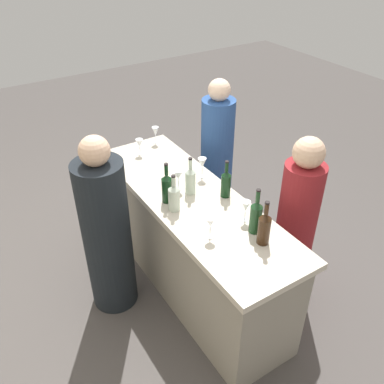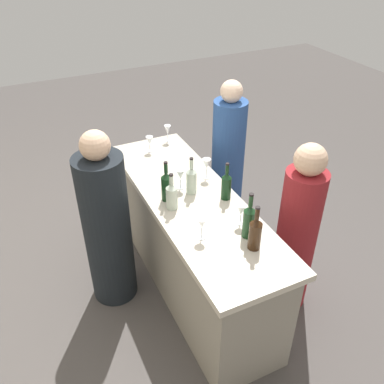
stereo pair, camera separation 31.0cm
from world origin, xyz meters
TOP-DOWN VIEW (x-y plane):
  - ground_plane at (0.00, 0.00)m, footprint 12.00×12.00m
  - bar_counter at (0.00, 0.00)m, footprint 2.10×0.66m
  - wine_bottle_leftmost_amber_brown at (-0.68, -0.12)m, footprint 0.08×0.08m
  - wine_bottle_second_left_olive_green at (-0.56, -0.14)m, footprint 0.08×0.08m
  - wine_bottle_center_dark_green at (-0.12, -0.23)m, footprint 0.07×0.07m
  - wine_bottle_second_right_clear_pale at (-0.06, 0.19)m, footprint 0.08×0.08m
  - wine_bottle_rightmost_dark_green at (0.06, 0.18)m, footprint 0.08×0.08m
  - wine_bottle_far_right_clear_pale at (0.06, -0.02)m, footprint 0.08×0.08m
  - wine_glass_near_left at (0.20, -0.23)m, footprint 0.07×0.07m
  - wine_glass_near_center at (0.94, -0.19)m, footprint 0.06×0.06m
  - wine_glass_near_right at (-0.43, -0.17)m, footprint 0.07×0.07m
  - wine_glass_far_left at (0.16, 0.02)m, footprint 0.07×0.07m
  - wine_glass_far_center at (0.82, 0.03)m, footprint 0.07×0.07m
  - wine_glass_far_right at (-0.45, 0.14)m, footprint 0.07×0.07m
  - person_left_guest at (-0.47, -0.66)m, footprint 0.39×0.39m
  - person_center_guest at (0.61, -0.66)m, footprint 0.39×0.39m
  - person_server_behind at (0.23, 0.62)m, footprint 0.47×0.47m

SIDE VIEW (x-z plane):
  - ground_plane at x=0.00m, z-range 0.00..0.00m
  - bar_counter at x=0.00m, z-range 0.00..0.95m
  - person_left_guest at x=-0.47m, z-range -0.04..1.43m
  - person_server_behind at x=0.23m, z-range -0.06..1.46m
  - person_center_guest at x=0.61m, z-range -0.05..1.51m
  - wine_glass_far_center at x=0.82m, z-range 0.97..1.12m
  - wine_glass_near_center at x=0.94m, z-range 0.97..1.13m
  - wine_bottle_second_right_clear_pale at x=-0.06m, z-range 0.91..1.20m
  - wine_glass_near_right at x=-0.43m, z-range 0.98..1.13m
  - wine_bottle_center_dark_green at x=-0.12m, z-range 0.91..1.21m
  - wine_bottle_far_right_clear_pale at x=0.06m, z-range 0.91..1.21m
  - wine_glass_far_left at x=0.16m, z-range 0.98..1.14m
  - wine_glass_far_right at x=-0.45m, z-range 0.98..1.14m
  - wine_glass_near_left at x=0.20m, z-range 0.98..1.15m
  - wine_bottle_rightmost_dark_green at x=0.06m, z-range 0.90..1.23m
  - wine_bottle_leftmost_amber_brown at x=-0.68m, z-range 0.90..1.23m
  - wine_bottle_second_left_olive_green at x=-0.56m, z-range 0.90..1.24m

